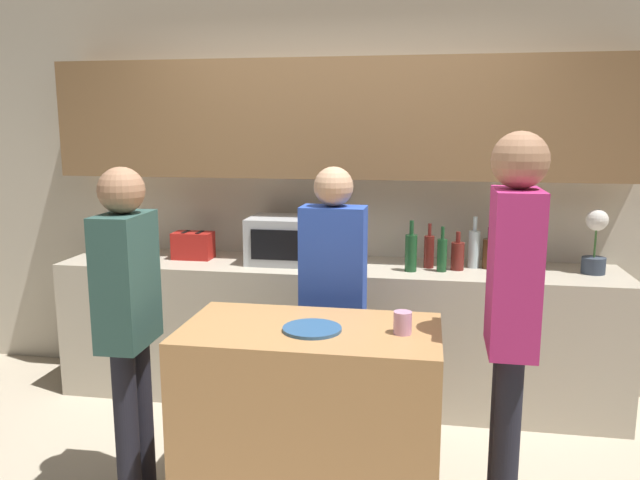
{
  "coord_description": "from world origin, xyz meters",
  "views": [
    {
      "loc": [
        0.57,
        -2.5,
        1.78
      ],
      "look_at": [
        0.08,
        0.36,
        1.25
      ],
      "focal_mm": 35.0,
      "sensor_mm": 36.0,
      "label": 1
    }
  ],
  "objects_px": {
    "toaster": "(193,245)",
    "bottle_2": "(442,254)",
    "plate_on_island": "(312,329)",
    "bottle_5": "(489,253)",
    "bottle_0": "(411,252)",
    "cup_0": "(403,323)",
    "bottle_6": "(506,252)",
    "person_center": "(128,309)",
    "bottle_3": "(458,255)",
    "potted_plant": "(595,241)",
    "bottle_4": "(474,248)",
    "bottle_1": "(429,251)",
    "person_left": "(333,288)",
    "microwave": "(289,240)",
    "person_right": "(512,302)"
  },
  "relations": [
    {
      "from": "cup_0",
      "to": "person_right",
      "type": "relative_size",
      "value": 0.06
    },
    {
      "from": "bottle_5",
      "to": "plate_on_island",
      "type": "bearing_deg",
      "value": -122.19
    },
    {
      "from": "bottle_4",
      "to": "potted_plant",
      "type": "bearing_deg",
      "value": -3.56
    },
    {
      "from": "toaster",
      "to": "bottle_1",
      "type": "height_order",
      "value": "bottle_1"
    },
    {
      "from": "microwave",
      "to": "bottle_5",
      "type": "xyz_separation_m",
      "value": [
        1.28,
        0.04,
        -0.05
      ]
    },
    {
      "from": "toaster",
      "to": "bottle_2",
      "type": "relative_size",
      "value": 0.93
    },
    {
      "from": "person_center",
      "to": "bottle_5",
      "type": "bearing_deg",
      "value": 126.59
    },
    {
      "from": "bottle_3",
      "to": "person_left",
      "type": "bearing_deg",
      "value": -134.25
    },
    {
      "from": "microwave",
      "to": "plate_on_island",
      "type": "xyz_separation_m",
      "value": [
        0.4,
        -1.36,
        -0.14
      ]
    },
    {
      "from": "bottle_0",
      "to": "plate_on_island",
      "type": "relative_size",
      "value": 1.22
    },
    {
      "from": "toaster",
      "to": "bottle_1",
      "type": "relative_size",
      "value": 0.92
    },
    {
      "from": "toaster",
      "to": "plate_on_island",
      "type": "xyz_separation_m",
      "value": [
        1.07,
        -1.36,
        -0.08
      ]
    },
    {
      "from": "plate_on_island",
      "to": "person_left",
      "type": "bearing_deg",
      "value": 90.02
    },
    {
      "from": "potted_plant",
      "to": "toaster",
      "type": "bearing_deg",
      "value": 180.0
    },
    {
      "from": "microwave",
      "to": "cup_0",
      "type": "relative_size",
      "value": 5.28
    },
    {
      "from": "bottle_4",
      "to": "person_center",
      "type": "relative_size",
      "value": 0.2
    },
    {
      "from": "bottle_1",
      "to": "bottle_6",
      "type": "relative_size",
      "value": 1.0
    },
    {
      "from": "bottle_0",
      "to": "bottle_3",
      "type": "bearing_deg",
      "value": 17.08
    },
    {
      "from": "person_right",
      "to": "plate_on_island",
      "type": "bearing_deg",
      "value": 92.9
    },
    {
      "from": "bottle_0",
      "to": "bottle_3",
      "type": "xyz_separation_m",
      "value": [
        0.29,
        0.09,
        -0.03
      ]
    },
    {
      "from": "bottle_2",
      "to": "cup_0",
      "type": "height_order",
      "value": "bottle_2"
    },
    {
      "from": "bottle_3",
      "to": "cup_0",
      "type": "xyz_separation_m",
      "value": [
        -0.29,
        -1.29,
        -0.04
      ]
    },
    {
      "from": "bottle_0",
      "to": "bottle_6",
      "type": "height_order",
      "value": "bottle_0"
    },
    {
      "from": "bottle_3",
      "to": "cup_0",
      "type": "bearing_deg",
      "value": -102.51
    },
    {
      "from": "potted_plant",
      "to": "bottle_4",
      "type": "height_order",
      "value": "potted_plant"
    },
    {
      "from": "bottle_6",
      "to": "person_left",
      "type": "distance_m",
      "value": 1.26
    },
    {
      "from": "bottle_5",
      "to": "cup_0",
      "type": "distance_m",
      "value": 1.45
    },
    {
      "from": "bottle_0",
      "to": "plate_on_island",
      "type": "distance_m",
      "value": 1.3
    },
    {
      "from": "potted_plant",
      "to": "bottle_1",
      "type": "bearing_deg",
      "value": -179.44
    },
    {
      "from": "bottle_2",
      "to": "bottle_3",
      "type": "xyz_separation_m",
      "value": [
        0.1,
        0.06,
        -0.01
      ]
    },
    {
      "from": "person_center",
      "to": "bottle_3",
      "type": "bearing_deg",
      "value": 128.4
    },
    {
      "from": "cup_0",
      "to": "potted_plant",
      "type": "bearing_deg",
      "value": 50.48
    },
    {
      "from": "toaster",
      "to": "cup_0",
      "type": "distance_m",
      "value": 1.98
    },
    {
      "from": "toaster",
      "to": "plate_on_island",
      "type": "height_order",
      "value": "toaster"
    },
    {
      "from": "cup_0",
      "to": "person_left",
      "type": "height_order",
      "value": "person_left"
    },
    {
      "from": "microwave",
      "to": "bottle_5",
      "type": "distance_m",
      "value": 1.28
    },
    {
      "from": "person_center",
      "to": "bottle_2",
      "type": "bearing_deg",
      "value": 128.85
    },
    {
      "from": "bottle_0",
      "to": "bottle_2",
      "type": "xyz_separation_m",
      "value": [
        0.19,
        0.03,
        -0.01
      ]
    },
    {
      "from": "potted_plant",
      "to": "bottle_1",
      "type": "xyz_separation_m",
      "value": [
        -0.99,
        -0.01,
        -0.09
      ]
    },
    {
      "from": "person_left",
      "to": "bottle_2",
      "type": "bearing_deg",
      "value": -131.02
    },
    {
      "from": "person_center",
      "to": "person_right",
      "type": "relative_size",
      "value": 0.91
    },
    {
      "from": "bottle_2",
      "to": "bottle_5",
      "type": "bearing_deg",
      "value": 24.84
    },
    {
      "from": "toaster",
      "to": "potted_plant",
      "type": "bearing_deg",
      "value": -0.0
    },
    {
      "from": "bottle_3",
      "to": "plate_on_island",
      "type": "xyz_separation_m",
      "value": [
        -0.68,
        -1.32,
        -0.08
      ]
    },
    {
      "from": "bottle_5",
      "to": "bottle_6",
      "type": "height_order",
      "value": "bottle_6"
    },
    {
      "from": "bottle_5",
      "to": "bottle_6",
      "type": "relative_size",
      "value": 0.92
    },
    {
      "from": "cup_0",
      "to": "bottle_6",
      "type": "bearing_deg",
      "value": 66.93
    },
    {
      "from": "bottle_3",
      "to": "plate_on_island",
      "type": "bearing_deg",
      "value": -117.25
    },
    {
      "from": "bottle_1",
      "to": "plate_on_island",
      "type": "distance_m",
      "value": 1.44
    },
    {
      "from": "bottle_2",
      "to": "bottle_4",
      "type": "relative_size",
      "value": 0.86
    }
  ]
}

